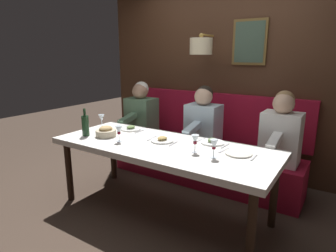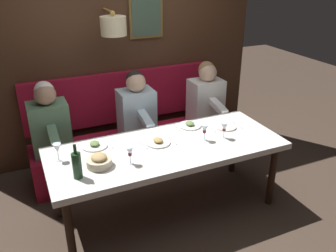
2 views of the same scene
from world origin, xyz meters
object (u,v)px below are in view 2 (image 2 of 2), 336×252
object	(u,v)px
wine_glass_2	(224,127)
diner_nearest	(206,95)
diner_middle	(49,121)
wine_bottle	(77,165)
diner_near	(136,107)
bread_bowl	(99,161)
wine_glass_1	(130,152)
wine_glass_0	(205,129)
dining_table	(167,152)
wine_glass_3	(57,149)

from	to	relation	value
wine_glass_2	diner_nearest	bearing A→B (deg)	-19.94
diner_middle	wine_bottle	bearing A→B (deg)	-175.63
diner_near	diner_nearest	bearing A→B (deg)	-90.00
diner_near	bread_bowl	size ratio (longest dim) A/B	3.60
diner_middle	wine_glass_1	xyz separation A→B (m)	(-1.05, -0.54, 0.04)
diner_middle	wine_glass_1	world-z (taller)	diner_middle
diner_near	wine_glass_0	bearing A→B (deg)	-158.10
diner_middle	wine_bottle	world-z (taller)	diner_middle
dining_table	wine_glass_1	distance (m)	0.49
diner_middle	wine_glass_3	world-z (taller)	diner_middle
diner_near	diner_middle	world-z (taller)	same
diner_nearest	wine_bottle	size ratio (longest dim) A/B	2.64
diner_near	wine_glass_0	distance (m)	0.99
diner_middle	bread_bowl	distance (m)	1.02
diner_nearest	diner_middle	bearing A→B (deg)	90.00
wine_glass_1	wine_glass_2	world-z (taller)	same
wine_glass_1	bread_bowl	xyz separation A→B (m)	(0.07, 0.25, -0.07)
diner_near	wine_glass_0	size ratio (longest dim) A/B	4.82
wine_glass_3	wine_bottle	size ratio (longest dim) A/B	0.55
wine_glass_1	bread_bowl	bearing A→B (deg)	74.76
diner_middle	wine_glass_2	distance (m)	1.81
bread_bowl	wine_glass_2	bearing A→B (deg)	-89.20
diner_near	diner_middle	bearing A→B (deg)	90.00
wine_glass_0	bread_bowl	size ratio (longest dim) A/B	0.75
diner_middle	bread_bowl	xyz separation A→B (m)	(-0.98, -0.28, -0.03)
wine_glass_1	dining_table	bearing A→B (deg)	-68.85
dining_table	diner_nearest	xyz separation A→B (m)	(0.88, -0.93, 0.14)
bread_bowl	wine_glass_0	bearing A→B (deg)	-86.99
wine_glass_3	wine_glass_2	bearing A→B (deg)	-98.05
diner_near	bread_bowl	distance (m)	1.19
wine_glass_2	wine_glass_3	bearing A→B (deg)	81.95
diner_nearest	wine_bottle	world-z (taller)	diner_nearest
dining_table	bread_bowl	size ratio (longest dim) A/B	10.18
wine_glass_2	wine_bottle	size ratio (longest dim) A/B	0.55
wine_glass_2	wine_bottle	distance (m)	1.46
wine_glass_3	diner_near	bearing A→B (deg)	-53.25
wine_glass_0	wine_bottle	distance (m)	1.27
dining_table	wine_glass_1	bearing A→B (deg)	111.15
diner_near	wine_bottle	xyz separation A→B (m)	(-1.08, 0.89, 0.04)
wine_glass_0	wine_glass_3	distance (m)	1.37
wine_bottle	bread_bowl	distance (m)	0.24
diner_near	diner_middle	distance (m)	0.97
diner_near	wine_glass_0	xyz separation A→B (m)	(-0.92, -0.37, 0.04)
dining_table	wine_glass_3	bearing A→B (deg)	81.64
diner_nearest	wine_glass_2	bearing A→B (deg)	160.06
wine_glass_1	wine_bottle	distance (m)	0.46
wine_glass_0	wine_glass_2	xyz separation A→B (m)	(-0.04, -0.20, 0.00)
bread_bowl	dining_table	bearing A→B (deg)	-82.06
wine_glass_3	diner_nearest	bearing A→B (deg)	-68.83
wine_glass_2	wine_glass_0	bearing A→B (deg)	79.24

